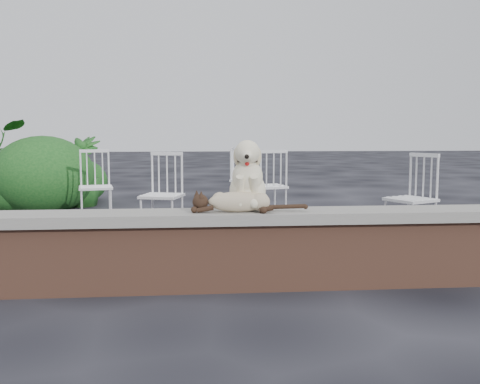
{
  "coord_description": "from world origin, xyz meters",
  "views": [
    {
      "loc": [
        0.42,
        -3.86,
        1.15
      ],
      "look_at": [
        0.78,
        0.2,
        0.7
      ],
      "focal_mm": 39.63,
      "sensor_mm": 36.0,
      "label": 1
    }
  ],
  "objects": [
    {
      "name": "ground",
      "position": [
        0.0,
        0.0,
        0.0
      ],
      "size": [
        60.0,
        60.0,
        0.0
      ],
      "primitive_type": "plane",
      "color": "black",
      "rests_on": "ground"
    },
    {
      "name": "brick_wall",
      "position": [
        0.0,
        0.0,
        0.25
      ],
      "size": [
        6.0,
        0.3,
        0.5
      ],
      "primitive_type": "cube",
      "color": "brown",
      "rests_on": "ground"
    },
    {
      "name": "capstone",
      "position": [
        0.0,
        0.0,
        0.54
      ],
      "size": [
        6.2,
        0.4,
        0.08
      ],
      "primitive_type": "cube",
      "color": "slate",
      "rests_on": "brick_wall"
    },
    {
      "name": "dog",
      "position": [
        0.83,
        0.11,
        0.85
      ],
      "size": [
        0.4,
        0.5,
        0.53
      ],
      "primitive_type": null,
      "rotation": [
        0.0,
        0.0,
        -0.13
      ],
      "color": "beige",
      "rests_on": "capstone"
    },
    {
      "name": "cat",
      "position": [
        0.75,
        -0.04,
        0.67
      ],
      "size": [
        1.02,
        0.36,
        0.17
      ],
      "primitive_type": null,
      "rotation": [
        0.0,
        0.0,
        -0.13
      ],
      "color": "tan",
      "rests_on": "capstone"
    },
    {
      "name": "chair_b",
      "position": [
        0.07,
        2.11,
        0.47
      ],
      "size": [
        0.69,
        0.69,
        0.94
      ],
      "primitive_type": null,
      "rotation": [
        0.0,
        0.0,
        -0.28
      ],
      "color": "white",
      "rests_on": "ground"
    },
    {
      "name": "chair_e",
      "position": [
        1.2,
        4.09,
        0.47
      ],
      "size": [
        0.65,
        0.65,
        0.94
      ],
      "primitive_type": null,
      "rotation": [
        0.0,
        0.0,
        1.39
      ],
      "color": "white",
      "rests_on": "ground"
    },
    {
      "name": "chair_a",
      "position": [
        -0.85,
        3.12,
        0.47
      ],
      "size": [
        0.66,
        0.66,
        0.94
      ],
      "primitive_type": null,
      "rotation": [
        0.0,
        0.0,
        0.2
      ],
      "color": "white",
      "rests_on": "ground"
    },
    {
      "name": "chair_d",
      "position": [
        2.72,
        1.54,
        0.47
      ],
      "size": [
        0.75,
        0.75,
        0.94
      ],
      "primitive_type": null,
      "rotation": [
        0.0,
        0.0,
        -1.12
      ],
      "color": "white",
      "rests_on": "ground"
    },
    {
      "name": "chair_c",
      "position": [
        1.41,
        3.06,
        0.47
      ],
      "size": [
        0.68,
        0.68,
        0.94
      ],
      "primitive_type": null,
      "rotation": [
        0.0,
        0.0,
        3.4
      ],
      "color": "white",
      "rests_on": "ground"
    },
    {
      "name": "potted_plant_b",
      "position": [
        -1.34,
        4.68,
        0.55
      ],
      "size": [
        0.82,
        0.82,
        1.11
      ],
      "primitive_type": "imported",
      "rotation": [
        0.0,
        0.0,
        -0.44
      ],
      "color": "#144619",
      "rests_on": "ground"
    },
    {
      "name": "shrubbery",
      "position": [
        -1.83,
        4.42,
        0.46
      ],
      "size": [
        1.68,
        2.2,
        1.18
      ],
      "color": "#144619",
      "rests_on": "ground"
    }
  ]
}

